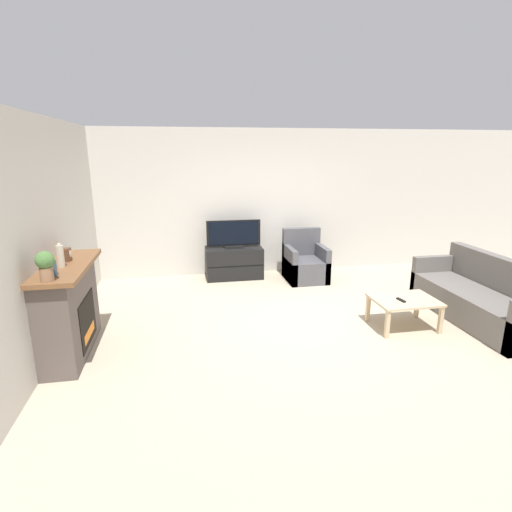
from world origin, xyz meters
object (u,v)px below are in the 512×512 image
(mantel_vase_centre_left, at_px, (60,256))
(mantel_clock, at_px, (67,255))
(tv_stand, at_px, (234,263))
(potted_plant, at_px, (45,264))
(coffee_table, at_px, (404,303))
(fireplace, at_px, (69,309))
(remote, at_px, (401,300))
(tv, at_px, (234,235))
(couch, at_px, (481,300))
(mantel_vase_left, at_px, (52,267))
(armchair, at_px, (305,264))

(mantel_vase_centre_left, distance_m, mantel_clock, 0.25)
(mantel_vase_centre_left, relative_size, tv_stand, 0.26)
(mantel_clock, relative_size, potted_plant, 0.50)
(potted_plant, distance_m, coffee_table, 4.29)
(fireplace, relative_size, coffee_table, 1.70)
(potted_plant, height_order, coffee_table, potted_plant)
(coffee_table, xyz_separation_m, remote, (-0.08, -0.05, 0.06))
(mantel_clock, relative_size, tv_stand, 0.14)
(coffee_table, bearing_deg, remote, -148.09)
(mantel_vase_centre_left, xyz_separation_m, tv, (2.22, 2.60, -0.39))
(remote, height_order, couch, couch)
(mantel_vase_left, bearing_deg, fireplace, 92.28)
(mantel_vase_left, relative_size, couch, 0.09)
(mantel_vase_left, height_order, couch, mantel_vase_left)
(mantel_vase_centre_left, height_order, mantel_clock, mantel_vase_centre_left)
(tv_stand, height_order, couch, couch)
(mantel_vase_left, height_order, armchair, mantel_vase_left)
(tv_stand, relative_size, tv, 1.05)
(mantel_vase_centre_left, distance_m, potted_plant, 0.49)
(coffee_table, relative_size, remote, 5.34)
(tv, bearing_deg, mantel_vase_left, -127.22)
(mantel_vase_left, distance_m, mantel_clock, 0.56)
(mantel_vase_left, distance_m, couch, 5.44)
(mantel_vase_left, distance_m, armchair, 4.42)
(tv, distance_m, coffee_table, 3.25)
(mantel_clock, height_order, tv, mantel_clock)
(potted_plant, xyz_separation_m, armchair, (3.48, 2.76, -0.95))
(fireplace, xyz_separation_m, remote, (4.09, -0.12, -0.14))
(armchair, distance_m, remote, 2.36)
(armchair, bearing_deg, tv, 165.04)
(couch, bearing_deg, remote, -176.35)
(mantel_vase_left, height_order, mantel_clock, mantel_vase_left)
(potted_plant, bearing_deg, mantel_vase_left, 90.00)
(armchair, bearing_deg, remote, -75.29)
(tv_stand, distance_m, couch, 4.03)
(tv_stand, bearing_deg, mantel_clock, -133.21)
(mantel_clock, distance_m, remote, 4.15)
(tv, distance_m, couch, 4.06)
(mantel_clock, distance_m, tv, 3.25)
(remote, bearing_deg, potted_plant, 177.14)
(coffee_table, bearing_deg, armchair, 107.02)
(mantel_vase_centre_left, bearing_deg, armchair, 33.07)
(mantel_clock, bearing_deg, tv_stand, 46.79)
(remote, bearing_deg, tv, 115.86)
(armchair, bearing_deg, potted_plant, -141.61)
(coffee_table, bearing_deg, tv_stand, 127.16)
(mantel_vase_left, relative_size, armchair, 0.22)
(potted_plant, distance_m, tv, 3.83)
(tv, height_order, couch, tv)
(mantel_clock, bearing_deg, remote, -3.60)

